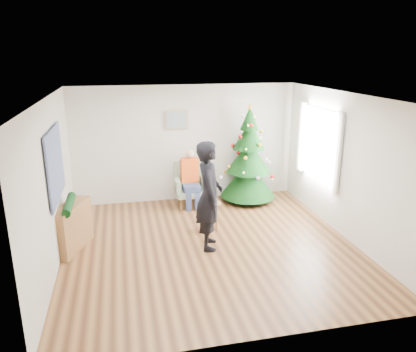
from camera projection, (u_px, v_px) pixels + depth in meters
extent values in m
plane|color=brown|center=(210.00, 246.00, 7.13)|extent=(5.00, 5.00, 0.00)
plane|color=white|center=(210.00, 96.00, 6.37)|extent=(5.00, 5.00, 0.00)
plane|color=silver|center=(186.00, 144.00, 9.08)|extent=(5.00, 0.00, 5.00)
plane|color=silver|center=(260.00, 240.00, 4.41)|extent=(5.00, 0.00, 5.00)
plane|color=silver|center=(52.00, 185.00, 6.23)|extent=(0.00, 5.00, 5.00)
plane|color=silver|center=(346.00, 167.00, 7.26)|extent=(0.00, 5.00, 5.00)
cube|color=white|center=(319.00, 144.00, 8.13)|extent=(0.04, 1.30, 1.40)
cube|color=white|center=(337.00, 153.00, 7.42)|extent=(0.05, 0.25, 1.50)
cube|color=white|center=(301.00, 137.00, 8.82)|extent=(0.05, 0.25, 1.50)
cylinder|color=#3F2816|center=(247.00, 194.00, 9.29)|extent=(0.09, 0.09, 0.28)
cone|color=black|center=(248.00, 179.00, 9.18)|extent=(1.23, 1.23, 0.81)
cone|color=black|center=(249.00, 156.00, 9.03)|extent=(0.99, 0.99, 0.71)
cone|color=black|center=(249.00, 135.00, 8.89)|extent=(0.72, 0.72, 0.62)
cone|color=black|center=(250.00, 118.00, 8.78)|extent=(0.42, 0.42, 0.52)
cone|color=gold|center=(250.00, 106.00, 8.70)|extent=(0.13, 0.13, 0.13)
cylinder|color=brown|center=(211.00, 204.00, 7.61)|extent=(0.37, 0.37, 0.04)
cylinder|color=brown|center=(211.00, 222.00, 7.72)|extent=(0.28, 0.28, 0.02)
imported|color=silver|center=(211.00, 202.00, 7.60)|extent=(0.36, 0.35, 0.02)
cube|color=gray|center=(191.00, 192.00, 8.91)|extent=(0.63, 0.59, 0.12)
cube|color=gray|center=(189.00, 174.00, 9.06)|extent=(0.63, 0.11, 0.60)
cube|color=gray|center=(177.00, 186.00, 8.80)|extent=(0.09, 0.49, 0.30)
cube|color=gray|center=(204.00, 184.00, 8.92)|extent=(0.09, 0.49, 0.30)
cube|color=navy|center=(191.00, 188.00, 8.80)|extent=(0.36, 0.38, 0.14)
cube|color=#E54E15|center=(190.00, 170.00, 8.89)|extent=(0.38, 0.20, 0.55)
sphere|color=tan|center=(190.00, 154.00, 8.76)|extent=(0.20, 0.20, 0.20)
imported|color=black|center=(209.00, 196.00, 6.84)|extent=(0.55, 0.75, 1.88)
cube|color=white|center=(221.00, 178.00, 6.76)|extent=(0.06, 0.13, 0.04)
cube|color=brown|center=(72.00, 227.00, 6.91)|extent=(0.64, 1.04, 0.80)
cylinder|color=black|center=(69.00, 204.00, 6.79)|extent=(0.14, 0.90, 0.14)
cube|color=black|center=(55.00, 164.00, 6.45)|extent=(0.03, 1.50, 1.15)
cube|color=tan|center=(176.00, 120.00, 8.85)|extent=(0.52, 0.03, 0.42)
cube|color=gray|center=(176.00, 120.00, 8.83)|extent=(0.44, 0.02, 0.34)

